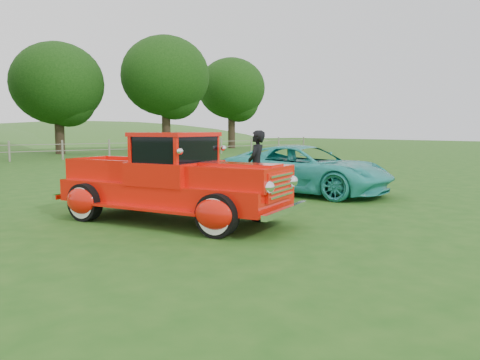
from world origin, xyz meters
TOP-DOWN VIEW (x-y plane):
  - ground at (0.00, 0.00)m, footprint 140.00×140.00m
  - fence_line at (0.00, 22.00)m, footprint 48.00×0.12m
  - tree_near_east at (5.00, 29.00)m, footprint 6.80×6.80m
  - tree_mid_east at (13.00, 27.00)m, footprint 7.20×7.20m
  - tree_far_east at (22.00, 30.00)m, footprint 6.60×6.60m
  - red_pickup at (-1.40, 0.75)m, footprint 3.62×5.27m
  - teal_sedan at (3.68, 2.07)m, footprint 3.61×5.42m
  - man at (1.73, 1.91)m, footprint 0.79×0.72m

SIDE VIEW (x-z plane):
  - ground at x=0.00m, z-range 0.00..0.00m
  - fence_line at x=0.00m, z-range 0.00..1.20m
  - teal_sedan at x=3.68m, z-range 0.00..1.38m
  - red_pickup at x=-1.40m, z-range -0.09..1.69m
  - man at x=1.73m, z-range 0.00..1.82m
  - tree_near_east at x=5.00m, z-range 1.08..9.41m
  - tree_far_east at x=22.00m, z-range 1.43..10.29m
  - tree_mid_east at x=13.00m, z-range 1.45..10.89m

